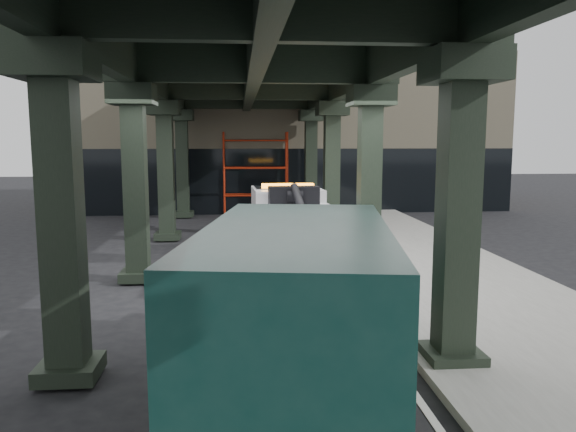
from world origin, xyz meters
TOP-DOWN VIEW (x-y plane):
  - ground at (0.00, 0.00)m, footprint 90.00×90.00m
  - sidewalk at (4.50, 2.00)m, footprint 5.00×40.00m
  - lane_stripe at (1.70, 2.00)m, footprint 0.12×38.00m
  - viaduct at (-0.40, 2.00)m, footprint 7.40×32.00m
  - building at (2.00, 20.00)m, footprint 22.00×10.00m
  - scaffolding at (0.00, 14.64)m, footprint 3.08×0.88m
  - tow_truck at (0.75, 2.96)m, footprint 2.47×7.54m
  - towed_van at (-0.02, -5.08)m, footprint 3.37×6.59m

SIDE VIEW (x-z plane):
  - ground at x=0.00m, z-range 0.00..0.00m
  - lane_stripe at x=1.70m, z-range 0.00..0.01m
  - sidewalk at x=4.50m, z-range 0.00..0.15m
  - tow_truck at x=0.75m, z-range -0.03..2.41m
  - towed_van at x=-0.02m, z-range 0.10..2.65m
  - scaffolding at x=0.00m, z-range 0.11..4.11m
  - building at x=2.00m, z-range 0.00..8.00m
  - viaduct at x=-0.40m, z-range 2.26..8.66m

